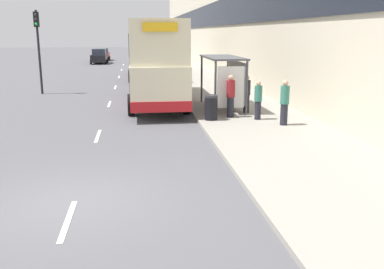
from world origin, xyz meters
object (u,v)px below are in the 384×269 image
Objects in this scene: double_decker_bus_ahead at (145,51)px; car_0 at (103,54)px; pedestrian_2 at (231,96)px; pedestrian_3 at (285,102)px; litter_bin at (211,107)px; traffic_light_far_kerb at (38,38)px; double_decker_bus_near at (155,61)px; bus_shelter at (227,73)px; pedestrian_1 at (247,94)px; pedestrian_at_shelter at (258,100)px; car_1 at (99,56)px.

car_0 is at bearing 102.29° from double_decker_bus_ahead.
pedestrian_2 is (3.19, -18.83, -1.21)m from double_decker_bus_ahead.
pedestrian_3 reaches higher than litter_bin.
litter_bin is at bearing -48.67° from traffic_light_far_kerb.
pedestrian_3 is (4.78, -7.05, -1.23)m from double_decker_bus_near.
bus_shelter is 4.00× the size of litter_bin.
car_0 is at bearing 99.81° from litter_bin.
double_decker_bus_near reaches higher than pedestrian_1.
litter_bin is (-1.22, -2.55, -1.21)m from bus_shelter.
pedestrian_2 is at bearing 28.31° from litter_bin.
pedestrian_at_shelter is (4.06, -5.82, -1.31)m from double_decker_bus_near.
double_decker_bus_ahead is 20.00m from pedestrian_at_shelter.
double_decker_bus_near is 7.21m from pedestrian_at_shelter.
traffic_light_far_kerb is at bearing 135.68° from pedestrian_2.
car_0 is at bearing 101.13° from pedestrian_2.
pedestrian_3 reaches higher than car_1.
car_0 is at bearing 102.60° from pedestrian_1.
traffic_light_far_kerb is at bearing 146.68° from double_decker_bus_near.
bus_shelter reaches higher than pedestrian_3.
car_0 is (-5.37, 24.67, -1.46)m from double_decker_bus_ahead.
car_0 is at bearing -89.49° from car_1.
bus_shelter is 2.35× the size of pedestrian_3.
pedestrian_3 is (1.75, -1.90, -0.02)m from pedestrian_2.
car_0 is at bearing 102.03° from bus_shelter.
pedestrian_2 reaches higher than pedestrian_1.
traffic_light_far_kerb is at bearing 87.74° from car_0.
double_decker_bus_ahead is 18.40m from pedestrian_1.
pedestrian_3 is at bearing -55.86° from double_decker_bus_near.
car_1 is at bearing 101.35° from litter_bin.
pedestrian_at_shelter is at bearing -4.59° from litter_bin.
traffic_light_far_kerb reaches higher than pedestrian_1.
pedestrian_3 is at bearing -69.40° from bus_shelter.
pedestrian_2 is 1.75× the size of litter_bin.
traffic_light_far_kerb reaches higher than pedestrian_2.
bus_shelter is 1.09× the size of car_0.
litter_bin is (-2.70, 1.39, -0.39)m from pedestrian_3.
pedestrian_3 is (0.80, -2.85, 0.04)m from pedestrian_1.
pedestrian_at_shelter is 1.24m from pedestrian_2.
pedestrian_3 is 0.35× the size of traffic_light_far_kerb.
traffic_light_far_kerb is (-1.40, -27.46, 2.51)m from car_1.
car_1 is at bearing 87.09° from traffic_light_far_kerb.
bus_shelter reaches higher than litter_bin.
double_decker_bus_ahead is 19.10m from car_1.
pedestrian_at_shelter is at bearing -87.22° from pedestrian_1.
double_decker_bus_ahead is 25.29m from car_0.
pedestrian_3 is (1.48, -3.94, -0.82)m from bus_shelter.
pedestrian_at_shelter is 0.89× the size of pedestrian_2.
pedestrian_3 is at bearing -27.19° from litter_bin.
litter_bin is (-1.98, 0.16, -0.31)m from pedestrian_at_shelter.
litter_bin is 0.21× the size of traffic_light_far_kerb.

